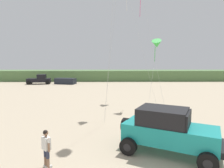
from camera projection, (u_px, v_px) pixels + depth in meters
dune_ridge at (97, 75)px, 49.51m from camera, size 90.00×8.02×2.45m
jeep at (168, 130)px, 9.77m from camera, size 5.00×4.09×2.26m
person_watching at (46, 147)px, 8.46m from camera, size 0.47×0.50×1.67m
distant_pickup at (40, 79)px, 40.87m from camera, size 4.81×2.91×1.98m
distant_sedan at (65, 81)px, 40.85m from camera, size 4.50×2.72×1.20m
kite_yellow_diamond at (157, 44)px, 17.91m from camera, size 2.11×4.54×6.65m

